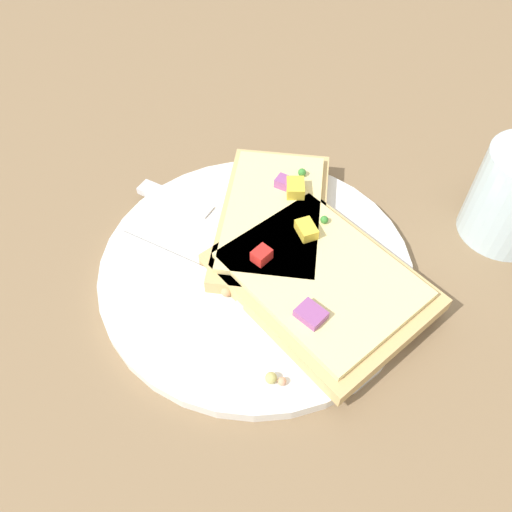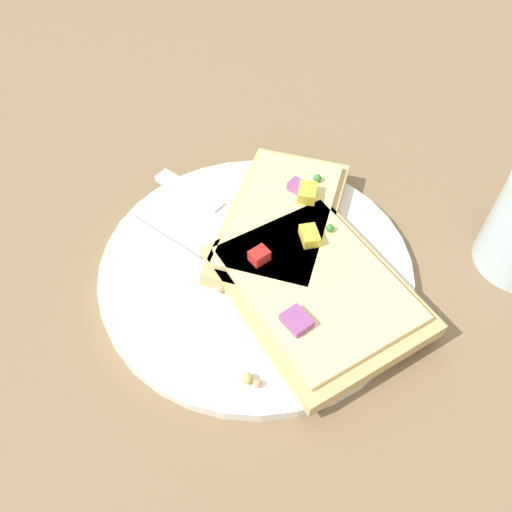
% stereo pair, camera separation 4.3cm
% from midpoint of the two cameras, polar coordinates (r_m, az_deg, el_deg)
% --- Properties ---
extents(ground_plane, '(4.00, 4.00, 0.00)m').
position_cam_midpoint_polar(ground_plane, '(0.45, -2.75, -1.93)').
color(ground_plane, '#7F6647').
extents(plate, '(0.28, 0.28, 0.01)m').
position_cam_midpoint_polar(plate, '(0.45, -2.78, -1.46)').
color(plate, white).
rests_on(plate, ground).
extents(fork, '(0.15, 0.18, 0.01)m').
position_cam_midpoint_polar(fork, '(0.43, -6.08, -3.61)').
color(fork, silver).
rests_on(fork, plate).
extents(knife, '(0.15, 0.18, 0.01)m').
position_cam_midpoint_polar(knife, '(0.48, -7.02, 4.19)').
color(knife, silver).
rests_on(knife, plate).
extents(pizza_slice_main, '(0.18, 0.20, 0.03)m').
position_cam_midpoint_polar(pizza_slice_main, '(0.42, 4.45, -2.89)').
color(pizza_slice_main, tan).
rests_on(pizza_slice_main, plate).
extents(pizza_slice_corner, '(0.17, 0.20, 0.03)m').
position_cam_midpoint_polar(pizza_slice_corner, '(0.47, -0.64, 4.46)').
color(pizza_slice_corner, tan).
rests_on(pizza_slice_corner, plate).
extents(crumb_scatter, '(0.12, 0.12, 0.01)m').
position_cam_midpoint_polar(crumb_scatter, '(0.41, -0.22, -5.41)').
color(crumb_scatter, tan).
rests_on(crumb_scatter, plate).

